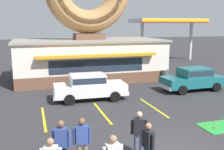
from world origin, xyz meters
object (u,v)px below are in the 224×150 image
object	(u,v)px
golf_ball	(218,124)
pedestrian_clipboard_woman	(148,144)
pedestrian_leather_jacket_man	(139,131)
pedestrian_blue_sweater_man	(82,140)
pedestrian_crossing_woman	(62,143)
car_teal	(193,78)
car_white	(89,86)
trash_bin	(165,76)

from	to	relation	value
golf_ball	pedestrian_clipboard_woman	xyz separation A→B (m)	(-4.77, -2.55, 0.82)
golf_ball	pedestrian_leather_jacket_man	bearing A→B (deg)	-161.37
pedestrian_blue_sweater_man	pedestrian_crossing_woman	xyz separation A→B (m)	(-0.66, -0.05, 0.01)
car_teal	pedestrian_blue_sweater_man	world-z (taller)	pedestrian_blue_sweater_man
golf_ball	pedestrian_clipboard_woman	size ratio (longest dim) A/B	0.03
car_white	pedestrian_crossing_woman	size ratio (longest dim) A/B	2.70
pedestrian_blue_sweater_man	pedestrian_leather_jacket_man	distance (m)	2.09
pedestrian_clipboard_woman	pedestrian_leather_jacket_man	bearing A→B (deg)	83.43
pedestrian_crossing_woman	trash_bin	size ratio (longest dim) A/B	1.76
pedestrian_clipboard_woman	pedestrian_crossing_woman	xyz separation A→B (m)	(-2.62, 0.71, 0.08)
golf_ball	pedestrian_leather_jacket_man	size ratio (longest dim) A/B	0.03
golf_ball	trash_bin	world-z (taller)	trash_bin
golf_ball	pedestrian_clipboard_woman	world-z (taller)	pedestrian_clipboard_woman
car_teal	pedestrian_clipboard_woman	xyz separation A→B (m)	(-7.47, -8.56, -0.00)
golf_ball	car_white	bearing A→B (deg)	129.39
golf_ball	car_white	world-z (taller)	car_white
car_teal	pedestrian_clipboard_woman	distance (m)	11.36
pedestrian_leather_jacket_man	golf_ball	bearing A→B (deg)	18.63
pedestrian_crossing_woman	trash_bin	xyz separation A→B (m)	(9.54, 10.94, -0.45)
car_white	pedestrian_blue_sweater_man	world-z (taller)	pedestrian_blue_sweater_man
golf_ball	pedestrian_blue_sweater_man	world-z (taller)	pedestrian_blue_sweater_man
car_teal	pedestrian_clipboard_woman	size ratio (longest dim) A/B	2.90
golf_ball	pedestrian_blue_sweater_man	bearing A→B (deg)	-165.03
car_white	trash_bin	bearing A→B (deg)	24.75
trash_bin	golf_ball	bearing A→B (deg)	-103.28
car_white	pedestrian_crossing_woman	xyz separation A→B (m)	(-2.57, -7.72, 0.08)
car_teal	pedestrian_leather_jacket_man	distance (m)	10.56
car_teal	trash_bin	bearing A→B (deg)	100.18
pedestrian_crossing_woman	pedestrian_blue_sweater_man	bearing A→B (deg)	4.05
golf_ball	car_teal	distance (m)	6.64
pedestrian_clipboard_woman	golf_ball	bearing A→B (deg)	28.16
trash_bin	car_white	bearing A→B (deg)	-155.25
car_white	pedestrian_clipboard_woman	world-z (taller)	car_white
car_teal	pedestrian_clipboard_woman	world-z (taller)	car_teal
golf_ball	pedestrian_blue_sweater_man	size ratio (longest dim) A/B	0.02
pedestrian_crossing_woman	pedestrian_leather_jacket_man	bearing A→B (deg)	5.79
golf_ball	pedestrian_crossing_woman	distance (m)	7.67
car_teal	golf_ball	bearing A→B (deg)	-114.17
pedestrian_leather_jacket_man	pedestrian_crossing_woman	xyz separation A→B (m)	(-2.73, -0.28, 0.06)
pedestrian_blue_sweater_man	pedestrian_leather_jacket_man	xyz separation A→B (m)	(2.08, 0.23, -0.05)
car_white	car_teal	size ratio (longest dim) A/B	1.01
pedestrian_blue_sweater_man	trash_bin	world-z (taller)	pedestrian_blue_sweater_man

